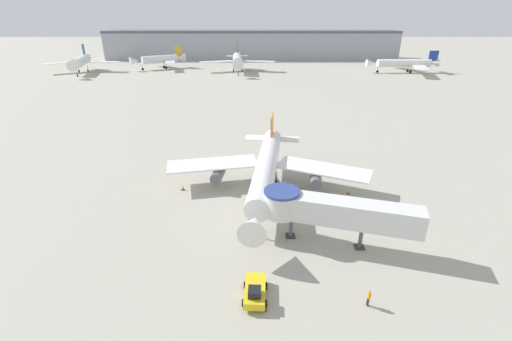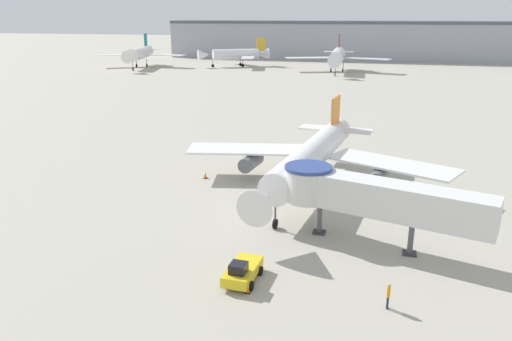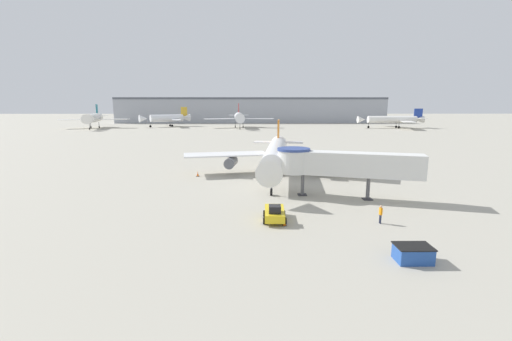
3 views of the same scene
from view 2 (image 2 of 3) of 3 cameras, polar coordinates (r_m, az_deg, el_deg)
name	(u,v)px [view 2 (image 2 of 3)]	position (r m, az deg, el deg)	size (l,w,h in m)	color
ground_plane	(302,202)	(51.38, 5.32, -3.59)	(800.00, 800.00, 0.00)	#A8A393
main_airplane	(311,157)	(54.25, 6.31, 1.56)	(30.97, 30.45, 8.52)	white
jet_bridge	(367,195)	(41.60, 12.58, -2.78)	(16.99, 7.48, 5.97)	silver
pushback_tug_yellow	(242,271)	(36.45, -1.59, -11.42)	(2.37, 4.16, 1.79)	yellow
traffic_cone_starboard_wing	(426,198)	(54.13, 18.83, -3.05)	(0.38, 0.38, 0.63)	black
traffic_cone_port_wing	(205,175)	(58.65, -5.81, -0.51)	(0.50, 0.50, 0.83)	black
traffic_cone_apron_front	(248,289)	(35.25, -0.92, -13.36)	(0.40, 0.40, 0.66)	black
ground_crew_marshaller	(388,294)	(34.32, 14.88, -13.50)	(0.24, 0.36, 1.81)	#1E2338
background_jet_teal_tail	(140,53)	(188.36, -13.16, 12.91)	(31.85, 30.97, 11.56)	white
background_jet_red_tail	(337,56)	(169.74, 9.27, 12.75)	(35.10, 30.60, 12.04)	silver
background_jet_gold_tail	(237,54)	(187.92, -2.16, 13.15)	(24.75, 25.50, 10.19)	silver
terminal_building	(365,40)	(222.92, 12.38, 14.33)	(168.65, 21.93, 15.84)	#999EA8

